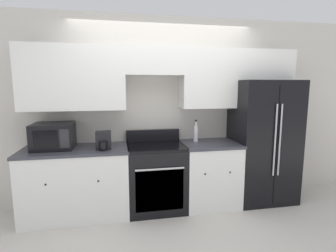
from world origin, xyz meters
TOP-DOWN VIEW (x-y plane):
  - ground_plane at (0.00, 0.00)m, footprint 12.00×12.00m
  - wall_back at (0.01, 0.58)m, footprint 8.00×0.39m
  - lower_cabinets_left at (-1.18, 0.31)m, footprint 1.31×0.64m
  - lower_cabinets_right at (0.59, 0.31)m, footprint 0.77×0.64m
  - oven_range at (-0.16, 0.31)m, footprint 0.75×0.65m
  - refrigerator at (1.39, 0.35)m, footprint 0.86×0.74m
  - microwave at (-1.44, 0.37)m, footprint 0.48×0.43m
  - bottle at (0.42, 0.42)m, footprint 0.07×0.07m
  - coffee_maker at (-0.83, 0.21)m, footprint 0.18×0.20m

SIDE VIEW (x-z plane):
  - ground_plane at x=0.00m, z-range 0.00..0.00m
  - lower_cabinets_left at x=-1.18m, z-range 0.00..0.88m
  - lower_cabinets_right at x=0.59m, z-range 0.00..0.88m
  - oven_range at x=-0.16m, z-range -0.07..0.97m
  - refrigerator at x=1.39m, z-range 0.00..1.73m
  - coffee_maker at x=-0.83m, z-range 0.87..1.10m
  - bottle at x=0.42m, z-range 0.85..1.16m
  - microwave at x=-1.44m, z-range 0.88..1.20m
  - wall_back at x=0.01m, z-range 0.19..2.79m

